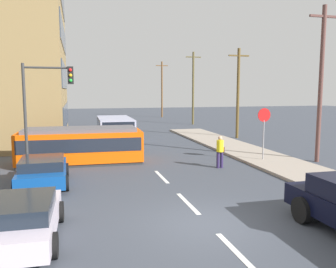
# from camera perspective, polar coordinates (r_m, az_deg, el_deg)

# --- Properties ---
(ground_plane) EXTENTS (120.00, 120.00, 0.00)m
(ground_plane) POSITION_cam_1_polar(r_m,az_deg,el_deg) (20.35, -3.72, -4.28)
(ground_plane) COLOR #3C414C
(sidewalk_curb_right) EXTENTS (3.20, 36.00, 0.14)m
(sidewalk_curb_right) POSITION_cam_1_polar(r_m,az_deg,el_deg) (19.23, 19.12, -5.12)
(sidewalk_curb_right) COLOR #9E9183
(sidewalk_curb_right) RESTS_ON ground
(lane_stripe_0) EXTENTS (0.16, 2.40, 0.01)m
(lane_stripe_0) POSITION_cam_1_polar(r_m,az_deg,el_deg) (9.37, 11.12, -18.34)
(lane_stripe_0) COLOR silver
(lane_stripe_0) RESTS_ON ground
(lane_stripe_1) EXTENTS (0.16, 2.40, 0.01)m
(lane_stripe_1) POSITION_cam_1_polar(r_m,az_deg,el_deg) (12.82, 3.21, -11.10)
(lane_stripe_1) COLOR silver
(lane_stripe_1) RESTS_ON ground
(lane_stripe_2) EXTENTS (0.16, 2.40, 0.01)m
(lane_stripe_2) POSITION_cam_1_polar(r_m,az_deg,el_deg) (16.53, -1.07, -6.92)
(lane_stripe_2) COLOR silver
(lane_stripe_2) RESTS_ON ground
(lane_stripe_3) EXTENTS (0.16, 2.40, 0.01)m
(lane_stripe_3) POSITION_cam_1_polar(r_m,az_deg,el_deg) (26.37, -6.28, -1.68)
(lane_stripe_3) COLOR silver
(lane_stripe_3) RESTS_ON ground
(lane_stripe_4) EXTENTS (0.16, 2.40, 0.01)m
(lane_stripe_4) POSITION_cam_1_polar(r_m,az_deg,el_deg) (32.26, -7.83, -0.10)
(lane_stripe_4) COLOR silver
(lane_stripe_4) RESTS_ON ground
(streetcar_tram) EXTENTS (6.71, 2.75, 1.97)m
(streetcar_tram) POSITION_cam_1_polar(r_m,az_deg,el_deg) (20.02, -13.90, -1.71)
(streetcar_tram) COLOR #F25207
(streetcar_tram) RESTS_ON ground
(city_bus) EXTENTS (2.62, 5.74, 1.89)m
(city_bus) POSITION_cam_1_polar(r_m,az_deg,el_deg) (27.65, -8.57, 0.94)
(city_bus) COLOR #A4A7C2
(city_bus) RESTS_ON ground
(pedestrian_crossing) EXTENTS (0.49, 0.36, 1.67)m
(pedestrian_crossing) POSITION_cam_1_polar(r_m,az_deg,el_deg) (18.42, 8.42, -2.56)
(pedestrian_crossing) COLOR #2B2049
(pedestrian_crossing) RESTS_ON ground
(parked_sedan_near) EXTENTS (2.05, 4.08, 1.19)m
(parked_sedan_near) POSITION_cam_1_polar(r_m,az_deg,el_deg) (10.33, -22.61, -12.59)
(parked_sedan_near) COLOR silver
(parked_sedan_near) RESTS_ON ground
(parked_sedan_mid) EXTENTS (2.16, 4.07, 1.19)m
(parked_sedan_mid) POSITION_cam_1_polar(r_m,az_deg,el_deg) (15.89, -19.58, -5.62)
(parked_sedan_mid) COLOR #104390
(parked_sedan_mid) RESTS_ON ground
(stop_sign) EXTENTS (0.76, 0.07, 2.88)m
(stop_sign) POSITION_cam_1_polar(r_m,az_deg,el_deg) (20.35, 15.25, 1.73)
(stop_sign) COLOR gray
(stop_sign) RESTS_ON sidewalk_curb_right
(traffic_light_mast) EXTENTS (2.35, 0.33, 5.27)m
(traffic_light_mast) POSITION_cam_1_polar(r_m,az_deg,el_deg) (17.91, -19.43, 5.53)
(traffic_light_mast) COLOR #333333
(traffic_light_mast) RESTS_ON ground
(utility_pole_near) EXTENTS (1.80, 0.24, 8.55)m
(utility_pole_near) POSITION_cam_1_polar(r_m,az_deg,el_deg) (21.28, 23.49, 7.73)
(utility_pole_near) COLOR brown
(utility_pole_near) RESTS_ON ground
(utility_pole_mid) EXTENTS (1.80, 0.24, 7.42)m
(utility_pole_mid) POSITION_cam_1_polar(r_m,az_deg,el_deg) (30.01, 11.25, 6.73)
(utility_pole_mid) COLOR brown
(utility_pole_mid) RESTS_ON ground
(utility_pole_far) EXTENTS (1.80, 0.24, 8.41)m
(utility_pole_far) POSITION_cam_1_polar(r_m,az_deg,el_deg) (41.56, 4.09, 7.60)
(utility_pole_far) COLOR brown
(utility_pole_far) RESTS_ON ground
(utility_pole_distant) EXTENTS (1.80, 0.24, 8.20)m
(utility_pole_distant) POSITION_cam_1_polar(r_m,az_deg,el_deg) (52.68, -0.99, 7.39)
(utility_pole_distant) COLOR brown
(utility_pole_distant) RESTS_ON ground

